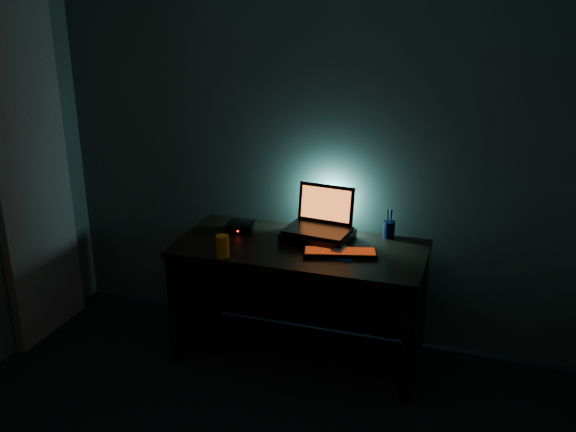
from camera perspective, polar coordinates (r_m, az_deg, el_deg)
The scene contains 11 objects.
room at distance 2.28m, azimuth -10.79°, elevation -5.81°, with size 3.50×4.00×2.50m.
desk at distance 4.00m, azimuth 1.26°, elevation -5.80°, with size 1.50×0.70×0.75m.
curtain at distance 4.35m, azimuth -21.90°, elevation 4.09°, with size 0.06×0.65×2.30m, color #C3B29C.
riser at distance 3.92m, azimuth 2.66°, elevation -1.78°, with size 0.40×0.30×0.06m, color black.
laptop at distance 3.93m, azimuth 2.96°, elevation -0.31°, with size 0.41×0.32×0.26m.
keyboard at distance 3.73m, azimuth 4.65°, elevation -3.26°, with size 0.44×0.24×0.03m.
mousepad at distance 3.75m, azimuth 4.55°, elevation -3.31°, with size 0.22×0.20×0.00m, color navy.
mouse at distance 3.74m, azimuth 4.55°, elevation -3.07°, with size 0.06×0.10×0.03m, color gray.
pen_cup at distance 4.01m, azimuth 8.96°, elevation -1.19°, with size 0.07×0.07×0.10m, color black.
juice_glass at distance 3.69m, azimuth -5.83°, elevation -2.68°, with size 0.08×0.08×0.13m, color orange.
router at distance 4.07m, azimuth -4.22°, elevation -1.00°, with size 0.19×0.15×0.06m.
Camera 1 is at (1.02, -1.79, 2.22)m, focal length 40.00 mm.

